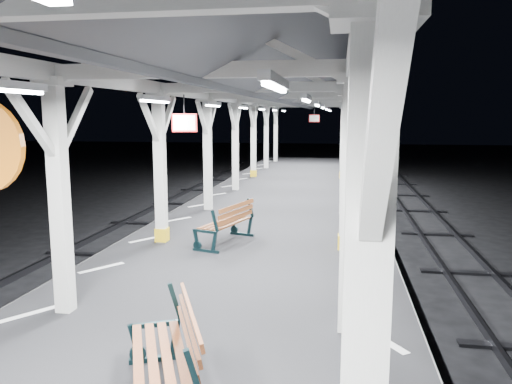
# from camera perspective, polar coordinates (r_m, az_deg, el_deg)

# --- Properties ---
(ground) EXTENTS (120.00, 120.00, 0.00)m
(ground) POSITION_cam_1_polar(r_m,az_deg,el_deg) (9.35, -2.88, -15.28)
(ground) COLOR black
(ground) RESTS_ON ground
(platform) EXTENTS (6.00, 50.00, 1.00)m
(platform) POSITION_cam_1_polar(r_m,az_deg,el_deg) (9.16, -2.91, -12.42)
(platform) COLOR black
(platform) RESTS_ON ground
(hazard_stripes_left) EXTENTS (1.00, 48.00, 0.01)m
(hazard_stripes_left) POSITION_cam_1_polar(r_m,az_deg,el_deg) (9.79, -17.23, -8.28)
(hazard_stripes_left) COLOR silver
(hazard_stripes_left) RESTS_ON platform
(hazard_stripes_right) EXTENTS (1.00, 48.00, 0.01)m
(hazard_stripes_right) POSITION_cam_1_polar(r_m,az_deg,el_deg) (8.82, 13.06, -10.02)
(hazard_stripes_right) COLOR silver
(hazard_stripes_right) RESTS_ON platform
(canopy) EXTENTS (5.40, 49.00, 4.65)m
(canopy) POSITION_cam_1_polar(r_m,az_deg,el_deg) (8.56, -3.15, 13.82)
(canopy) COLOR silver
(canopy) RESTS_ON platform
(bench_near) EXTENTS (1.27, 1.84, 0.94)m
(bench_near) POSITION_cam_1_polar(r_m,az_deg,el_deg) (5.22, -9.79, -17.63)
(bench_near) COLOR black
(bench_near) RESTS_ON platform
(bench_mid) EXTENTS (1.07, 1.80, 0.92)m
(bench_mid) POSITION_cam_1_polar(r_m,az_deg,el_deg) (10.98, -3.13, -3.45)
(bench_mid) COLOR black
(bench_mid) RESTS_ON platform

